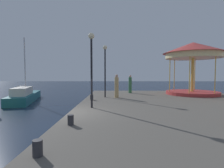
{
  "coord_description": "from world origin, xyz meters",
  "views": [
    {
      "loc": [
        2.35,
        -9.04,
        2.78
      ],
      "look_at": [
        2.2,
        4.91,
        2.0
      ],
      "focal_mm": 27.92,
      "sensor_mm": 36.0,
      "label": 1
    }
  ],
  "objects": [
    {
      "name": "carousel",
      "position": [
        10.05,
        8.1,
        4.57
      ],
      "size": [
        5.73,
        5.73,
        5.08
      ],
      "color": "#B23333",
      "rests_on": "quay_dock"
    },
    {
      "name": "lamp_post_far_end",
      "position": [
        1.59,
        5.92,
        3.83
      ],
      "size": [
        0.36,
        0.36,
        4.45
      ],
      "color": "black",
      "rests_on": "quay_dock"
    },
    {
      "name": "lamp_post_mid_promenade",
      "position": [
        1.04,
        1.18,
        3.79
      ],
      "size": [
        0.36,
        0.36,
        4.38
      ],
      "color": "black",
      "rests_on": "quay_dock"
    },
    {
      "name": "quay_dock",
      "position": [
        6.8,
        0.0,
        0.4
      ],
      "size": [
        13.6,
        23.68,
        0.8
      ],
      "primitive_type": "cube",
      "color": "#5B564F",
      "rests_on": "ground"
    },
    {
      "name": "bollard_center",
      "position": [
        0.5,
        -4.95,
        1.0
      ],
      "size": [
        0.24,
        0.24,
        0.4
      ],
      "primitive_type": "cylinder",
      "color": "#2D2D33",
      "rests_on": "quay_dock"
    },
    {
      "name": "bollard_south",
      "position": [
        0.64,
        4.24,
        1.0
      ],
      "size": [
        0.24,
        0.24,
        0.4
      ],
      "primitive_type": "cylinder",
      "color": "#2D2D33",
      "rests_on": "quay_dock"
    },
    {
      "name": "sailboat_teal",
      "position": [
        -6.78,
        8.48,
        0.58
      ],
      "size": [
        3.66,
        7.67,
        6.57
      ],
      "color": "#19606B",
      "rests_on": "ground"
    },
    {
      "name": "person_by_the_water",
      "position": [
        2.58,
        5.58,
        1.73
      ],
      "size": [
        0.34,
        0.34,
        1.97
      ],
      "color": "tan",
      "rests_on": "quay_dock"
    },
    {
      "name": "person_far_corner",
      "position": [
        4.07,
        9.36,
        1.69
      ],
      "size": [
        0.34,
        0.34,
        1.9
      ],
      "color": "#387247",
      "rests_on": "quay_dock"
    },
    {
      "name": "ground_plane",
      "position": [
        0.0,
        0.0,
        0.0
      ],
      "size": [
        120.0,
        120.0,
        0.0
      ],
      "primitive_type": "plane",
      "color": "#162338"
    },
    {
      "name": "bollard_north",
      "position": [
        0.66,
        -2.35,
        1.0
      ],
      "size": [
        0.24,
        0.24,
        0.4
      ],
      "primitive_type": "cylinder",
      "color": "#2D2D33",
      "rests_on": "quay_dock"
    }
  ]
}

